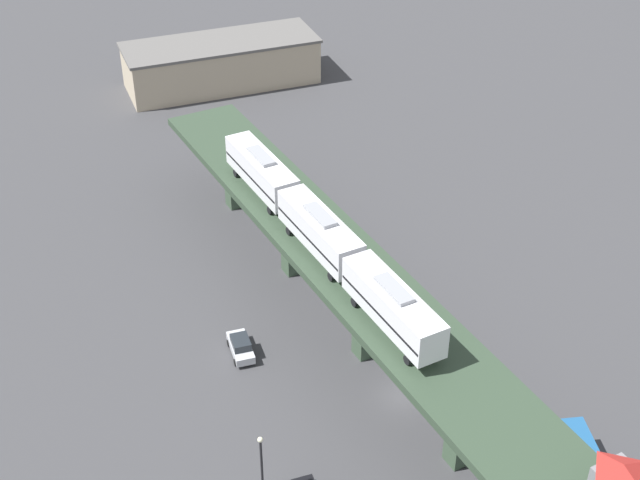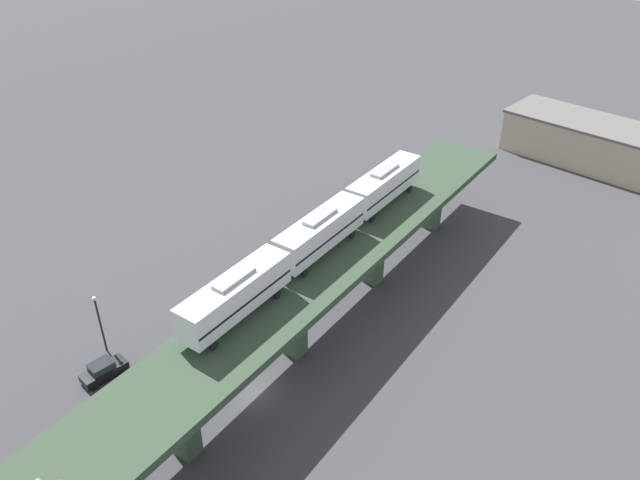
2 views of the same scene
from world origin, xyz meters
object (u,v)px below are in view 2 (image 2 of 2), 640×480
street_car_silver (253,283)px  street_lamp (99,320)px  subway_train (320,231)px  street_car_black (103,370)px  warehouse_building (597,144)px

street_car_silver → street_lamp: 17.67m
subway_train → street_lamp: size_ratio=5.38×
subway_train → street_lamp: bearing=-126.3°
street_car_black → street_lamp: street_lamp is taller
street_car_black → street_lamp: (-3.02, 2.32, 3.17)m
subway_train → street_lamp: subway_train is taller
street_lamp → warehouse_building: street_lamp is taller
street_lamp → street_car_silver: bearing=75.2°
street_car_black → warehouse_building: 80.02m
street_car_silver → warehouse_building: 61.28m
street_car_silver → street_lamp: street_lamp is taller
subway_train → warehouse_building: bearing=80.0°
street_car_black → street_car_silver: same height
street_car_black → warehouse_building: warehouse_building is taller
street_car_silver → warehouse_building: bearing=72.0°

